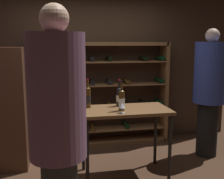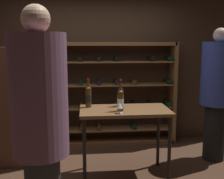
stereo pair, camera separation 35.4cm
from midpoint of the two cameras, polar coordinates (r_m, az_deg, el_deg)
The scene contains 10 objects.
back_wall at distance 4.89m, azimuth -1.36°, elevation 4.89°, with size 5.32×0.10×2.71m, color #3D2B1E.
wine_rack at distance 4.76m, azimuth 1.07°, elevation -0.89°, with size 2.38×0.32×1.77m.
tasting_table at distance 3.59m, azimuth 5.48°, elevation -5.73°, with size 1.15×0.63×0.91m.
person_host_in_suit at distance 4.41m, azimuth 23.10°, elevation 0.09°, with size 0.49×0.49×1.97m.
person_bystander_dark_jacket at distance 2.20m, azimuth -10.15°, elevation -7.02°, with size 0.44×0.44×2.03m.
display_cabinet at distance 4.10m, azimuth -17.14°, elevation -3.59°, with size 0.44×0.36×1.70m, color #4C2D1E.
wine_bottle_black_capsule at distance 3.63m, azimuth -2.13°, elevation -1.49°, with size 0.08×0.08×0.38m.
wine_bottle_red_label at distance 3.71m, azimuth 4.50°, elevation -1.48°, with size 0.09×0.09×0.36m.
wine_bottle_gold_foil at distance 3.44m, azimuth 4.73°, elevation -2.21°, with size 0.08×0.08×0.38m.
wine_glass_stemmed_center at distance 3.32m, azimuth 4.69°, elevation -3.45°, with size 0.08×0.08×0.13m.
Camera 2 is at (-0.17, -3.22, 1.74)m, focal length 44.23 mm.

